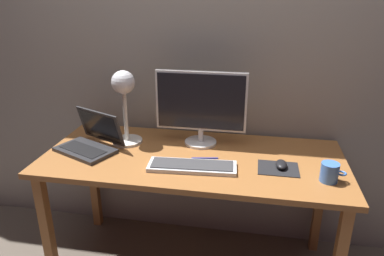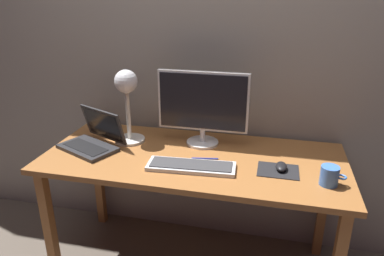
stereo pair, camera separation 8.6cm
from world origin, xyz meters
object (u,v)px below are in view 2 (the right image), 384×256
Objects in this scene: laptop at (95,137)px; pen at (205,158)px; monitor at (203,105)px; coffee_mug at (330,176)px; keyboard_main at (191,166)px; desk_lamp at (127,93)px; mouse at (281,166)px.

pen is at bearing -1.75° from laptop.
coffee_mug is (0.66, -0.32, -0.19)m from monitor.
keyboard_main is 1.06× the size of desk_lamp.
laptop is 0.64m from pen.
monitor reaches higher than mouse.
monitor and desk_lamp have the same top height.
desk_lamp reaches higher than mouse.
desk_lamp is 4.41× the size of mouse.
pen is at bearing 168.10° from coffee_mug.
laptop is 1.03m from mouse.
mouse is 0.69× the size of pen.
pen is (0.05, -0.19, -0.23)m from monitor.
keyboard_main is 3.20× the size of pen.
mouse is at bearing -4.81° from pen.
coffee_mug is at bearing -1.00° from keyboard_main.
desk_lamp reaches higher than keyboard_main.
desk_lamp is 3.60× the size of coffee_mug.
coffee_mug is (1.08, -0.26, -0.24)m from desk_lamp.
desk_lamp is 3.02× the size of pen.
mouse is (1.03, -0.05, -0.04)m from laptop.
monitor is 3.62× the size of pen.
desk_lamp is at bearing 164.02° from pen.
coffee_mug is (0.21, -0.09, 0.03)m from mouse.
mouse is 0.82× the size of coffee_mug.
keyboard_main is 0.65m from coffee_mug.
mouse reaches higher than pen.
desk_lamp reaches higher than laptop.
laptop is 4.10× the size of mouse.
monitor reaches higher than coffee_mug.
keyboard_main is at bearing -12.93° from laptop.
coffee_mug reaches higher than mouse.
keyboard_main is at bearing -112.16° from pen.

